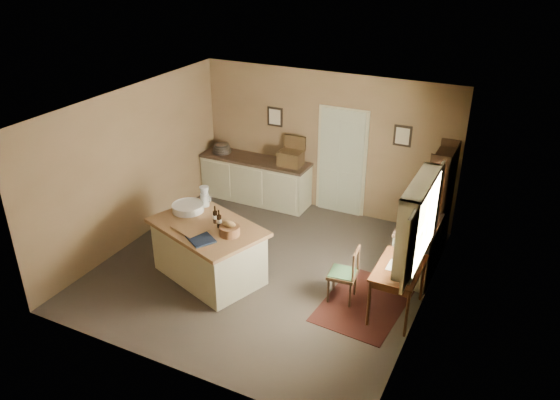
{
  "coord_description": "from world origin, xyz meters",
  "views": [
    {
      "loc": [
        3.53,
        -6.59,
        4.9
      ],
      "look_at": [
        0.14,
        0.29,
        1.15
      ],
      "focal_mm": 35.0,
      "sensor_mm": 36.0,
      "label": 1
    }
  ],
  "objects_px": {
    "writing_desk": "(399,273)",
    "shelving_unit": "(442,200)",
    "work_island": "(209,249)",
    "right_cabinet": "(416,248)",
    "desk_chair": "(343,274)",
    "sideboard": "(256,178)"
  },
  "relations": [
    {
      "from": "writing_desk",
      "to": "shelving_unit",
      "type": "height_order",
      "value": "shelving_unit"
    },
    {
      "from": "work_island",
      "to": "shelving_unit",
      "type": "distance_m",
      "value": 3.91
    },
    {
      "from": "right_cabinet",
      "to": "writing_desk",
      "type": "bearing_deg",
      "value": -89.99
    },
    {
      "from": "work_island",
      "to": "sideboard",
      "type": "distance_m",
      "value": 2.83
    },
    {
      "from": "desk_chair",
      "to": "right_cabinet",
      "type": "xyz_separation_m",
      "value": [
        0.8,
        1.16,
        0.02
      ]
    },
    {
      "from": "work_island",
      "to": "shelving_unit",
      "type": "bearing_deg",
      "value": 57.84
    },
    {
      "from": "shelving_unit",
      "to": "desk_chair",
      "type": "bearing_deg",
      "value": -114.66
    },
    {
      "from": "work_island",
      "to": "right_cabinet",
      "type": "xyz_separation_m",
      "value": [
        2.89,
        1.5,
        -0.02
      ]
    },
    {
      "from": "work_island",
      "to": "right_cabinet",
      "type": "height_order",
      "value": "work_island"
    },
    {
      "from": "desk_chair",
      "to": "right_cabinet",
      "type": "bearing_deg",
      "value": 49.41
    },
    {
      "from": "sideboard",
      "to": "shelving_unit",
      "type": "relative_size",
      "value": 1.21
    },
    {
      "from": "work_island",
      "to": "right_cabinet",
      "type": "relative_size",
      "value": 1.96
    },
    {
      "from": "sideboard",
      "to": "work_island",
      "type": "bearing_deg",
      "value": -76.69
    },
    {
      "from": "work_island",
      "to": "desk_chair",
      "type": "xyz_separation_m",
      "value": [
        2.09,
        0.34,
        -0.05
      ]
    },
    {
      "from": "writing_desk",
      "to": "right_cabinet",
      "type": "height_order",
      "value": "right_cabinet"
    },
    {
      "from": "work_island",
      "to": "shelving_unit",
      "type": "relative_size",
      "value": 1.08
    },
    {
      "from": "writing_desk",
      "to": "sideboard",
      "type": "bearing_deg",
      "value": 146.26
    },
    {
      "from": "work_island",
      "to": "writing_desk",
      "type": "height_order",
      "value": "work_island"
    },
    {
      "from": "writing_desk",
      "to": "desk_chair",
      "type": "xyz_separation_m",
      "value": [
        -0.8,
        -0.04,
        -0.24
      ]
    },
    {
      "from": "sideboard",
      "to": "writing_desk",
      "type": "xyz_separation_m",
      "value": [
        3.54,
        -2.36,
        0.19
      ]
    },
    {
      "from": "shelving_unit",
      "to": "work_island",
      "type": "bearing_deg",
      "value": -141.58
    },
    {
      "from": "sideboard",
      "to": "right_cabinet",
      "type": "xyz_separation_m",
      "value": [
        3.54,
        -1.25,
        -0.02
      ]
    }
  ]
}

